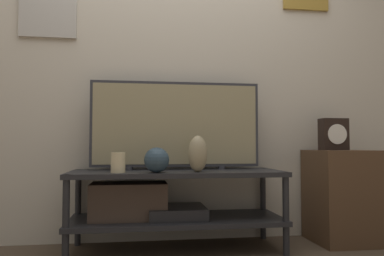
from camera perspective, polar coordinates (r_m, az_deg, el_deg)
The scene contains 8 objects.
wall_back at distance 2.79m, azimuth -2.96°, elevation 11.50°, with size 6.40×0.08×2.70m.
media_console at distance 2.43m, azimuth -4.92°, elevation -10.90°, with size 1.35×0.49×0.50m.
television at distance 2.53m, azimuth -2.42°, elevation 0.56°, with size 1.14×0.05×0.59m.
vase_urn_stoneware at distance 2.29m, azimuth 0.88°, elevation -3.97°, with size 0.12×0.11×0.22m.
vase_round_glass at distance 2.25m, azimuth -5.40°, elevation -4.88°, with size 0.15×0.15×0.15m.
candle_jar at distance 2.28m, azimuth -11.20°, elevation -5.19°, with size 0.09×0.09×0.12m.
side_table at distance 2.84m, azimuth 21.86°, elevation -9.58°, with size 0.41×0.41×0.63m.
mantel_clock at distance 2.82m, azimuth 20.75°, elevation -0.91°, with size 0.18×0.11×0.22m.
Camera 1 is at (-0.25, -2.12, 0.67)m, focal length 35.00 mm.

